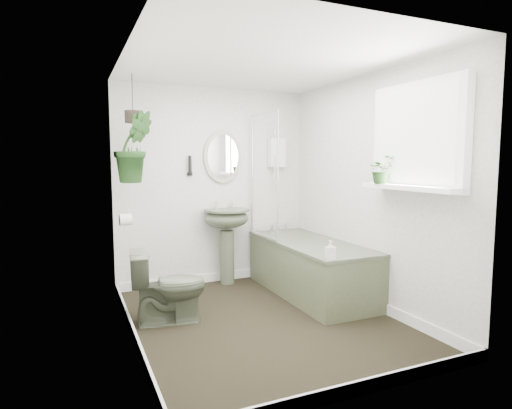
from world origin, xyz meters
name	(u,v)px	position (x,y,z in m)	size (l,w,h in m)	color
floor	(263,321)	(0.00, 0.00, -0.01)	(2.30, 2.80, 0.02)	black
ceiling	(263,61)	(0.00, 0.00, 2.31)	(2.30, 2.80, 0.02)	white
wall_back	(213,186)	(0.00, 1.41, 1.15)	(2.30, 0.02, 2.30)	white
wall_front	(363,213)	(0.00, -1.41, 1.15)	(2.30, 0.02, 2.30)	white
wall_left	(128,200)	(-1.16, 0.00, 1.15)	(0.02, 2.80, 2.30)	white
wall_right	(369,191)	(1.16, 0.00, 1.15)	(0.02, 2.80, 2.30)	white
skirting	(263,315)	(0.00, 0.00, 0.05)	(2.30, 2.80, 0.10)	white
bathtub	(310,268)	(0.80, 0.50, 0.29)	(0.72, 1.72, 0.58)	#4A523D
bath_screen	(264,176)	(0.47, 0.99, 1.28)	(0.04, 0.72, 1.40)	silver
shower_box	(277,153)	(0.80, 1.34, 1.55)	(0.20, 0.10, 0.35)	white
oval_mirror	(223,157)	(0.11, 1.37, 1.50)	(0.46, 0.03, 0.62)	#B5A795
wall_sconce	(190,165)	(-0.29, 1.36, 1.40)	(0.04, 0.04, 0.22)	black
toilet_roll_holder	(126,220)	(-1.10, 0.70, 0.90)	(0.11, 0.11, 0.11)	white
window_recess	(418,137)	(1.09, -0.70, 1.65)	(0.08, 1.00, 0.90)	white
window_sill	(409,188)	(1.02, -0.70, 1.23)	(0.18, 1.00, 0.04)	white
window_blinds	(413,137)	(1.04, -0.70, 1.65)	(0.01, 0.86, 0.76)	white
toilet	(169,286)	(-0.79, 0.30, 0.33)	(0.37, 0.65, 0.67)	#4A523D
pedestal_sink	(227,246)	(0.11, 1.24, 0.45)	(0.53, 0.45, 0.90)	#4A523D
sill_plant	(381,170)	(0.97, -0.40, 1.37)	(0.22, 0.19, 0.25)	black
hanging_plant	(134,147)	(-0.97, 0.95, 1.59)	(0.39, 0.31, 0.71)	black
soap_bottle	(330,250)	(0.53, -0.29, 0.66)	(0.08, 0.08, 0.17)	#2F2624
hanging_pot	(133,117)	(-0.97, 0.95, 1.88)	(0.16, 0.16, 0.12)	#2D231D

